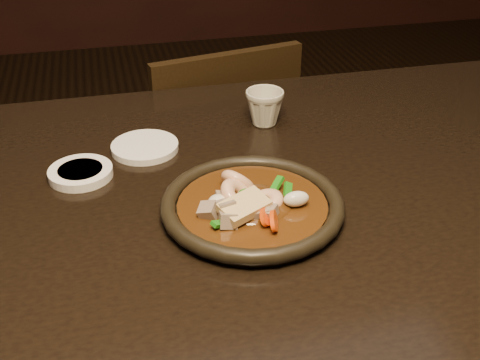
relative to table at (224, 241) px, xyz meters
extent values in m
cube|color=black|center=(0.00, 0.00, 0.06)|extent=(1.60, 0.90, 0.04)
cylinder|color=black|center=(0.72, 0.37, -0.32)|extent=(0.06, 0.06, 0.71)
cube|color=black|center=(0.08, 0.67, -0.29)|extent=(0.45, 0.45, 0.04)
cylinder|color=black|center=(0.20, 0.85, -0.49)|extent=(0.03, 0.03, 0.37)
cylinder|color=black|center=(0.26, 0.55, -0.49)|extent=(0.03, 0.03, 0.37)
cylinder|color=black|center=(-0.10, 0.79, -0.49)|extent=(0.03, 0.03, 0.37)
cylinder|color=black|center=(-0.04, 0.49, -0.49)|extent=(0.03, 0.03, 0.37)
cube|color=black|center=(0.12, 0.50, -0.07)|extent=(0.36, 0.10, 0.40)
cylinder|color=black|center=(0.03, -0.04, 0.08)|extent=(0.25, 0.25, 0.01)
torus|color=black|center=(0.03, -0.04, 0.09)|extent=(0.27, 0.27, 0.02)
cylinder|color=#3B1F0A|center=(0.03, -0.04, 0.09)|extent=(0.22, 0.22, 0.01)
ellipsoid|color=#3B1F0A|center=(0.03, -0.04, 0.09)|extent=(0.12, 0.11, 0.03)
torus|color=beige|center=(0.01, -0.04, 0.10)|extent=(0.07, 0.07, 0.05)
torus|color=beige|center=(0.02, 0.00, 0.10)|extent=(0.07, 0.07, 0.05)
torus|color=beige|center=(0.05, -0.05, 0.10)|extent=(0.07, 0.07, 0.04)
cube|color=gray|center=(0.04, -0.08, 0.10)|extent=(0.03, 0.03, 0.03)
cube|color=gray|center=(0.03, -0.04, 0.10)|extent=(0.03, 0.03, 0.03)
cube|color=gray|center=(-0.01, -0.04, 0.10)|extent=(0.03, 0.02, 0.03)
cube|color=gray|center=(-0.03, -0.06, 0.10)|extent=(0.04, 0.03, 0.03)
cube|color=gray|center=(-0.01, -0.07, 0.11)|extent=(0.03, 0.03, 0.03)
cube|color=gray|center=(0.05, -0.08, 0.10)|extent=(0.04, 0.03, 0.03)
cube|color=gray|center=(-0.01, -0.09, 0.10)|extent=(0.03, 0.03, 0.03)
cylinder|color=#D83B06|center=(0.05, -0.11, 0.11)|extent=(0.03, 0.05, 0.04)
cylinder|color=#D83B06|center=(0.03, -0.05, 0.11)|extent=(0.05, 0.06, 0.03)
cylinder|color=#D83B06|center=(0.01, -0.07, 0.11)|extent=(0.04, 0.04, 0.04)
cylinder|color=#D83B06|center=(0.04, -0.09, 0.10)|extent=(0.04, 0.05, 0.04)
cube|color=#1F7716|center=(-0.02, -0.09, 0.10)|extent=(0.04, 0.03, 0.02)
cube|color=#1F7716|center=(0.03, -0.06, 0.11)|extent=(0.03, 0.04, 0.03)
cube|color=#1F7716|center=(0.09, -0.04, 0.10)|extent=(0.02, 0.03, 0.03)
cube|color=#1F7716|center=(0.03, -0.04, 0.10)|extent=(0.02, 0.04, 0.02)
cube|color=#1F7716|center=(0.07, -0.02, 0.10)|extent=(0.03, 0.03, 0.03)
cube|color=#1F7716|center=(0.02, 0.01, 0.10)|extent=(0.03, 0.04, 0.02)
ellipsoid|color=silver|center=(0.02, -0.08, 0.10)|extent=(0.04, 0.03, 0.02)
ellipsoid|color=silver|center=(0.02, -0.07, 0.10)|extent=(0.03, 0.04, 0.02)
ellipsoid|color=silver|center=(-0.02, -0.04, 0.10)|extent=(0.03, 0.03, 0.02)
ellipsoid|color=silver|center=(0.03, -0.05, 0.10)|extent=(0.03, 0.03, 0.02)
ellipsoid|color=silver|center=(0.09, -0.07, 0.11)|extent=(0.04, 0.02, 0.02)
ellipsoid|color=silver|center=(0.04, -0.03, 0.10)|extent=(0.04, 0.04, 0.02)
ellipsoid|color=silver|center=(0.04, -0.03, 0.10)|extent=(0.03, 0.03, 0.02)
cube|color=#DDC184|center=(0.01, -0.07, 0.11)|extent=(0.08, 0.07, 0.03)
cylinder|color=white|center=(-0.21, 0.12, 0.08)|extent=(0.10, 0.10, 0.01)
cylinder|color=white|center=(-0.10, 0.19, 0.08)|extent=(0.12, 0.12, 0.01)
imported|color=beige|center=(0.13, 0.24, 0.11)|extent=(0.09, 0.09, 0.07)
camera|label=1|loc=(-0.15, -0.74, 0.58)|focal=45.00mm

